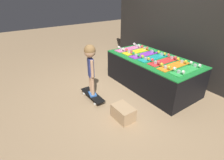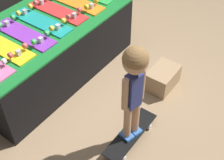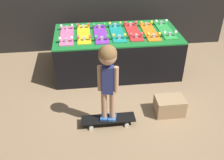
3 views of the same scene
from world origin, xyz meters
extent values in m
plane|color=#9E7F5B|center=(0.00, 0.00, 0.00)|extent=(16.00, 16.00, 0.00)
cube|color=black|center=(0.00, 0.66, 0.31)|extent=(1.90, 0.99, 0.62)
cube|color=#19752D|center=(0.00, 0.66, 0.63)|extent=(1.90, 0.99, 0.02)
cube|color=pink|center=(-0.76, 0.64, 0.65)|extent=(0.20, 0.71, 0.01)
cube|color=#B7B7BC|center=(-0.76, 0.88, 0.68)|extent=(0.04, 0.04, 0.05)
cylinder|color=white|center=(-0.68, 0.88, 0.71)|extent=(0.03, 0.05, 0.05)
cylinder|color=white|center=(-0.84, 0.88, 0.71)|extent=(0.03, 0.05, 0.05)
cube|color=#B7B7BC|center=(-0.76, 0.40, 0.68)|extent=(0.04, 0.04, 0.05)
cylinder|color=white|center=(-0.68, 0.40, 0.71)|extent=(0.03, 0.05, 0.05)
cylinder|color=white|center=(-0.84, 0.40, 0.71)|extent=(0.03, 0.05, 0.05)
cube|color=yellow|center=(-0.51, 0.66, 0.65)|extent=(0.20, 0.71, 0.01)
cube|color=#B7B7BC|center=(-0.51, 0.89, 0.68)|extent=(0.04, 0.04, 0.05)
cylinder|color=#D84C4C|center=(-0.42, 0.89, 0.71)|extent=(0.03, 0.05, 0.05)
cylinder|color=#D84C4C|center=(-0.59, 0.89, 0.71)|extent=(0.03, 0.05, 0.05)
cube|color=#B7B7BC|center=(-0.51, 0.42, 0.68)|extent=(0.04, 0.04, 0.05)
cylinder|color=#D84C4C|center=(-0.42, 0.42, 0.71)|extent=(0.03, 0.05, 0.05)
cylinder|color=#D84C4C|center=(-0.59, 0.42, 0.71)|extent=(0.03, 0.05, 0.05)
cube|color=purple|center=(-0.25, 0.64, 0.65)|extent=(0.20, 0.71, 0.01)
cube|color=#B7B7BC|center=(-0.25, 0.87, 0.68)|extent=(0.04, 0.04, 0.05)
cylinder|color=green|center=(-0.17, 0.87, 0.71)|extent=(0.03, 0.05, 0.05)
cylinder|color=green|center=(-0.34, 0.87, 0.71)|extent=(0.03, 0.05, 0.05)
cube|color=#B7B7BC|center=(-0.25, 0.40, 0.68)|extent=(0.04, 0.04, 0.05)
cylinder|color=green|center=(-0.17, 0.40, 0.71)|extent=(0.03, 0.05, 0.05)
cylinder|color=green|center=(-0.34, 0.40, 0.71)|extent=(0.03, 0.05, 0.05)
cube|color=teal|center=(0.00, 0.66, 0.65)|extent=(0.20, 0.71, 0.01)
cube|color=#B7B7BC|center=(0.00, 0.89, 0.68)|extent=(0.04, 0.04, 0.05)
cylinder|color=yellow|center=(0.08, 0.89, 0.71)|extent=(0.03, 0.05, 0.05)
cylinder|color=yellow|center=(-0.08, 0.89, 0.71)|extent=(0.03, 0.05, 0.05)
cube|color=#B7B7BC|center=(0.00, 0.42, 0.68)|extent=(0.04, 0.04, 0.05)
cylinder|color=yellow|center=(0.08, 0.42, 0.71)|extent=(0.03, 0.05, 0.05)
cylinder|color=yellow|center=(-0.08, 0.42, 0.71)|extent=(0.03, 0.05, 0.05)
cube|color=red|center=(0.25, 0.67, 0.65)|extent=(0.20, 0.71, 0.01)
cube|color=#B7B7BC|center=(0.25, 0.90, 0.68)|extent=(0.04, 0.04, 0.05)
cylinder|color=#D84C4C|center=(0.34, 0.90, 0.71)|extent=(0.03, 0.05, 0.05)
cylinder|color=#D84C4C|center=(0.17, 0.90, 0.71)|extent=(0.03, 0.05, 0.05)
cube|color=#B7B7BC|center=(0.25, 0.43, 0.68)|extent=(0.04, 0.04, 0.05)
cylinder|color=#D84C4C|center=(0.34, 0.43, 0.71)|extent=(0.03, 0.05, 0.05)
cylinder|color=#D84C4C|center=(0.17, 0.43, 0.71)|extent=(0.03, 0.05, 0.05)
cube|color=orange|center=(0.51, 0.64, 0.65)|extent=(0.20, 0.71, 0.01)
cube|color=#B7B7BC|center=(0.51, 0.87, 0.68)|extent=(0.04, 0.04, 0.05)
cylinder|color=yellow|center=(0.59, 0.87, 0.71)|extent=(0.03, 0.05, 0.05)
cylinder|color=yellow|center=(0.42, 0.87, 0.71)|extent=(0.03, 0.05, 0.05)
cube|color=#B7B7BC|center=(0.51, 0.40, 0.68)|extent=(0.04, 0.04, 0.05)
cylinder|color=yellow|center=(0.59, 0.40, 0.71)|extent=(0.03, 0.05, 0.05)
cylinder|color=yellow|center=(0.42, 0.40, 0.71)|extent=(0.03, 0.05, 0.05)
cube|color=green|center=(0.76, 0.67, 0.65)|extent=(0.20, 0.71, 0.01)
cube|color=#B7B7BC|center=(0.76, 0.90, 0.68)|extent=(0.04, 0.04, 0.05)
cylinder|color=white|center=(0.84, 0.90, 0.71)|extent=(0.03, 0.05, 0.05)
cylinder|color=white|center=(0.68, 0.90, 0.71)|extent=(0.03, 0.05, 0.05)
cube|color=#B7B7BC|center=(0.76, 0.43, 0.68)|extent=(0.04, 0.04, 0.05)
cylinder|color=white|center=(0.84, 0.43, 0.71)|extent=(0.03, 0.05, 0.05)
cylinder|color=white|center=(0.68, 0.43, 0.71)|extent=(0.03, 0.05, 0.05)
cube|color=black|center=(-0.28, -0.65, 0.08)|extent=(0.66, 0.18, 0.01)
cube|color=#B7B7BC|center=(-0.06, -0.65, 0.05)|extent=(0.04, 0.04, 0.05)
cylinder|color=white|center=(-0.06, -0.57, 0.03)|extent=(0.05, 0.03, 0.05)
cylinder|color=white|center=(-0.06, -0.72, 0.03)|extent=(0.05, 0.03, 0.05)
cube|color=#B7B7BC|center=(-0.49, -0.65, 0.05)|extent=(0.04, 0.04, 0.05)
cylinder|color=white|center=(-0.49, -0.57, 0.03)|extent=(0.05, 0.03, 0.05)
cylinder|color=white|center=(-0.49, -0.72, 0.03)|extent=(0.05, 0.03, 0.05)
cube|color=#3870C6|center=(-0.23, -0.66, 0.11)|extent=(0.11, 0.14, 0.03)
cylinder|color=tan|center=(-0.23, -0.66, 0.31)|extent=(0.07, 0.07, 0.39)
cube|color=#3870C6|center=(-0.33, -0.63, 0.11)|extent=(0.11, 0.14, 0.03)
cylinder|color=tan|center=(-0.33, -0.63, 0.31)|extent=(0.07, 0.07, 0.39)
cube|color=navy|center=(-0.28, -0.65, 0.65)|extent=(0.14, 0.12, 0.34)
cylinder|color=tan|center=(-0.19, -0.67, 0.66)|extent=(0.05, 0.05, 0.31)
cylinder|color=tan|center=(-0.37, -0.63, 0.66)|extent=(0.05, 0.05, 0.31)
sphere|color=tan|center=(-0.28, -0.65, 0.95)|extent=(0.19, 0.19, 0.19)
sphere|color=olive|center=(-0.28, -0.65, 0.97)|extent=(0.20, 0.20, 0.20)
cube|color=tan|center=(0.53, -0.53, 0.11)|extent=(0.37, 0.26, 0.23)
camera|label=1|loc=(2.27, -1.97, 1.88)|focal=28.00mm
camera|label=2|loc=(-1.78, -1.52, 2.40)|focal=50.00mm
camera|label=3|loc=(-0.52, -3.05, 2.23)|focal=42.00mm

